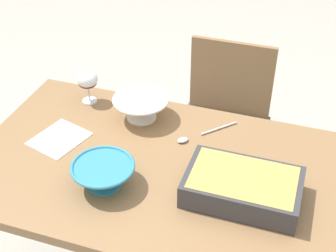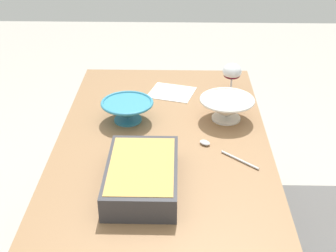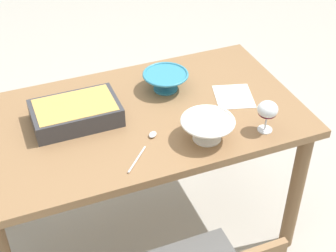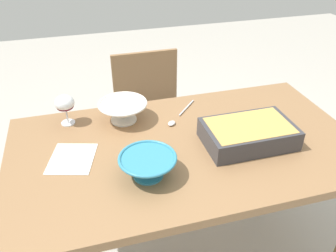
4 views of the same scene
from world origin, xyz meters
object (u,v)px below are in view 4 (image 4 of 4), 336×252
object	(u,v)px
serving_spoon	(177,117)
dining_table	(185,164)
chair	(150,114)
wine_glass	(65,104)
napkin	(72,158)
small_bowl	(123,110)
mixing_bowl	(148,165)
casserole_dish	(248,133)

from	to	relation	value
serving_spoon	dining_table	bearing A→B (deg)	83.37
chair	wine_glass	size ratio (longest dim) A/B	5.87
dining_table	napkin	size ratio (longest dim) A/B	7.49
chair	serving_spoon	world-z (taller)	chair
serving_spoon	chair	bearing A→B (deg)	-89.34
small_bowl	serving_spoon	distance (m)	0.26
dining_table	small_bowl	size ratio (longest dim) A/B	6.51
wine_glass	small_bowl	bearing A→B (deg)	170.43
serving_spoon	napkin	world-z (taller)	serving_spoon
small_bowl	wine_glass	bearing A→B (deg)	-9.57
napkin	mixing_bowl	bearing A→B (deg)	146.66
wine_glass	napkin	world-z (taller)	wine_glass
dining_table	wine_glass	xyz separation A→B (m)	(0.47, -0.30, 0.21)
mixing_bowl	napkin	xyz separation A→B (m)	(0.27, -0.18, -0.05)
dining_table	casserole_dish	bearing A→B (deg)	167.27
dining_table	casserole_dish	xyz separation A→B (m)	(-0.25, 0.06, 0.16)
wine_glass	mixing_bowl	size ratio (longest dim) A/B	0.67
casserole_dish	napkin	world-z (taller)	casserole_dish
chair	mixing_bowl	distance (m)	1.01
casserole_dish	mixing_bowl	xyz separation A→B (m)	(0.45, 0.09, 0.00)
dining_table	chair	xyz separation A→B (m)	(-0.02, -0.77, -0.19)
serving_spoon	mixing_bowl	bearing A→B (deg)	57.98
mixing_bowl	napkin	distance (m)	0.33
casserole_dish	serving_spoon	size ratio (longest dim) A/B	1.77
mixing_bowl	napkin	size ratio (longest dim) A/B	1.10
mixing_bowl	small_bowl	world-z (taller)	small_bowl
chair	wine_glass	world-z (taller)	wine_glass
dining_table	small_bowl	distance (m)	0.38
dining_table	mixing_bowl	world-z (taller)	mixing_bowl
small_bowl	mixing_bowl	bearing A→B (deg)	93.26
casserole_dish	napkin	bearing A→B (deg)	-6.82
dining_table	napkin	xyz separation A→B (m)	(0.47, -0.03, 0.11)
serving_spoon	casserole_dish	bearing A→B (deg)	131.14
mixing_bowl	small_bowl	distance (m)	0.41
mixing_bowl	serving_spoon	distance (m)	0.42
casserole_dish	serving_spoon	xyz separation A→B (m)	(0.23, -0.26, -0.04)
chair	small_bowl	bearing A→B (deg)	65.04
wine_glass	mixing_bowl	world-z (taller)	wine_glass
mixing_bowl	serving_spoon	xyz separation A→B (m)	(-0.22, -0.35, -0.04)
chair	casserole_dish	distance (m)	0.93
casserole_dish	serving_spoon	bearing A→B (deg)	-48.86
dining_table	mixing_bowl	bearing A→B (deg)	36.93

